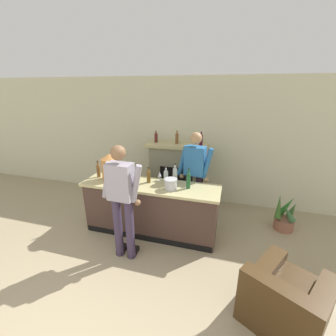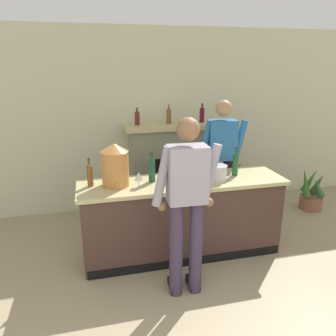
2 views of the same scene
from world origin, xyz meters
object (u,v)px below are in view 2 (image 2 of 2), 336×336
object	(u,v)px
person_bartender	(221,160)
wine_bottle_riesling_slim	(235,163)
wine_glass_front_left	(187,165)
wine_glass_back_row	(139,177)
ice_bucket_steel	(218,173)
wine_bottle_merlot_tall	(201,165)
wine_bottle_burgundy_dark	(177,168)
wine_bottle_chardonnay_pale	(90,174)
copper_dispenser	(115,165)
potted_plant_corner	(311,194)
person_customer	(187,202)
wine_bottle_port_short	(208,160)
wine_bottle_cabernet_heavy	(152,169)
fireplace_stone	(169,167)

from	to	relation	value
person_bartender	wine_bottle_riesling_slim	bearing A→B (deg)	-92.55
wine_glass_front_left	person_bartender	bearing A→B (deg)	27.16
wine_glass_back_row	person_bartender	bearing A→B (deg)	26.37
ice_bucket_steel	wine_bottle_merlot_tall	xyz separation A→B (m)	(-0.14, 0.20, 0.05)
wine_bottle_burgundy_dark	wine_bottle_chardonnay_pale	bearing A→B (deg)	-179.47
person_bartender	wine_bottle_burgundy_dark	world-z (taller)	person_bartender
copper_dispenser	potted_plant_corner	bearing A→B (deg)	13.14
person_customer	ice_bucket_steel	world-z (taller)	person_customer
wine_bottle_chardonnay_pale	wine_glass_front_left	xyz separation A→B (m)	(1.14, 0.15, -0.03)
wine_bottle_port_short	wine_bottle_merlot_tall	size ratio (longest dim) A/B	1.11
person_bartender	wine_bottle_riesling_slim	size ratio (longest dim) A/B	5.16
wine_bottle_cabernet_heavy	wine_glass_back_row	size ratio (longest dim) A/B	2.00
wine_bottle_merlot_tall	wine_glass_back_row	bearing A→B (deg)	-165.26
ice_bucket_steel	wine_glass_front_left	distance (m)	0.41
fireplace_stone	ice_bucket_steel	bearing A→B (deg)	-80.35
fireplace_stone	person_bartender	size ratio (longest dim) A/B	0.93
person_bartender	wine_glass_front_left	world-z (taller)	person_bartender
wine_glass_front_left	wine_bottle_chardonnay_pale	bearing A→B (deg)	-172.70
wine_bottle_port_short	person_customer	bearing A→B (deg)	-120.81
person_customer	wine_bottle_burgundy_dark	world-z (taller)	person_customer
person_bartender	fireplace_stone	bearing A→B (deg)	123.21
ice_bucket_steel	wine_bottle_chardonnay_pale	bearing A→B (deg)	174.03
potted_plant_corner	wine_glass_front_left	distance (m)	2.45
person_customer	copper_dispenser	size ratio (longest dim) A/B	3.77
wine_bottle_port_short	wine_glass_front_left	distance (m)	0.28
wine_bottle_cabernet_heavy	wine_glass_back_row	world-z (taller)	wine_bottle_cabernet_heavy
wine_bottle_riesling_slim	wine_bottle_cabernet_heavy	bearing A→B (deg)	178.95
copper_dispenser	wine_bottle_cabernet_heavy	world-z (taller)	copper_dispenser
wine_bottle_cabernet_heavy	wine_bottle_riesling_slim	distance (m)	1.01
potted_plant_corner	person_bartender	world-z (taller)	person_bartender
wine_bottle_merlot_tall	wine_glass_front_left	distance (m)	0.18
person_bartender	wine_glass_back_row	world-z (taller)	person_bartender
wine_bottle_cabernet_heavy	person_customer	bearing A→B (deg)	-76.49
copper_dispenser	wine_bottle_riesling_slim	xyz separation A→B (m)	(1.42, 0.00, -0.09)
potted_plant_corner	wine_bottle_port_short	world-z (taller)	wine_bottle_port_short
fireplace_stone	wine_glass_back_row	size ratio (longest dim) A/B	9.75
fireplace_stone	wine_glass_front_left	size ratio (longest dim) A/B	10.28
person_bartender	wine_bottle_port_short	bearing A→B (deg)	-135.65
wine_bottle_port_short	wine_bottle_chardonnay_pale	world-z (taller)	wine_bottle_port_short
person_customer	wine_glass_front_left	world-z (taller)	person_customer
potted_plant_corner	wine_bottle_cabernet_heavy	bearing A→B (deg)	-165.41
copper_dispenser	wine_bottle_cabernet_heavy	xyz separation A→B (m)	(0.41, 0.02, -0.09)
fireplace_stone	potted_plant_corner	distance (m)	2.32
potted_plant_corner	wine_bottle_riesling_slim	distance (m)	2.03
wine_bottle_burgundy_dark	wine_glass_front_left	bearing A→B (deg)	40.99
copper_dispenser	wine_bottle_merlot_tall	size ratio (longest dim) A/B	1.56
wine_bottle_chardonnay_pale	ice_bucket_steel	bearing A→B (deg)	-5.97
wine_glass_back_row	wine_bottle_port_short	bearing A→B (deg)	18.75
person_customer	fireplace_stone	bearing A→B (deg)	80.90
wine_bottle_chardonnay_pale	wine_glass_back_row	size ratio (longest dim) A/B	1.84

